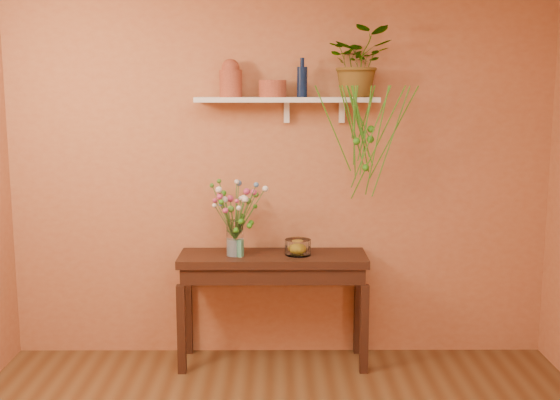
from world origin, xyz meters
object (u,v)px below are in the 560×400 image
at_px(blue_bottle, 302,81).
at_px(glass_vase, 235,241).
at_px(bouquet, 237,203).
at_px(glass_bowl, 298,248).
at_px(terracotta_jug, 231,79).
at_px(spider_plant, 359,62).
at_px(sideboard, 273,270).

distance_m(blue_bottle, glass_vase, 1.23).
xyz_separation_m(bouquet, glass_bowl, (0.43, 0.02, -0.33)).
bearing_deg(terracotta_jug, spider_plant, -0.86).
relative_size(blue_bottle, spider_plant, 0.56).
height_order(terracotta_jug, glass_bowl, terracotta_jug).
bearing_deg(glass_vase, terracotta_jug, 101.42).
relative_size(sideboard, spider_plant, 2.76).
bearing_deg(blue_bottle, glass_vase, -164.25).
relative_size(terracotta_jug, blue_bottle, 0.97).
distance_m(terracotta_jug, spider_plant, 0.91).
distance_m(blue_bottle, glass_bowl, 1.19).
bearing_deg(terracotta_jug, glass_bowl, -13.60).
xyz_separation_m(terracotta_jug, glass_vase, (0.03, -0.13, -1.14)).
distance_m(terracotta_jug, bouquet, 0.88).
distance_m(terracotta_jug, glass_vase, 1.15).
bearing_deg(blue_bottle, sideboard, -152.32).
bearing_deg(glass_bowl, blue_bottle, 76.33).
height_order(sideboard, bouquet, bouquet).
height_order(spider_plant, glass_bowl, spider_plant).
xyz_separation_m(blue_bottle, glass_bowl, (-0.03, -0.12, -1.18)).
bearing_deg(blue_bottle, glass_bowl, -103.67).
xyz_separation_m(blue_bottle, spider_plant, (0.40, -0.02, 0.13)).
relative_size(spider_plant, glass_bowl, 2.61).
height_order(blue_bottle, glass_vase, blue_bottle).
height_order(spider_plant, bouquet, spider_plant).
height_order(terracotta_jug, blue_bottle, blue_bottle).
bearing_deg(glass_bowl, sideboard, 176.42).
relative_size(blue_bottle, glass_bowl, 1.47).
bearing_deg(bouquet, sideboard, 7.95).
xyz_separation_m(sideboard, glass_vase, (-0.27, -0.03, 0.23)).
xyz_separation_m(sideboard, glass_bowl, (0.18, -0.01, 0.17)).
xyz_separation_m(terracotta_jug, spider_plant, (0.90, -0.01, 0.12)).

